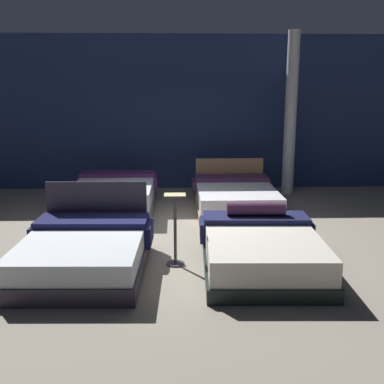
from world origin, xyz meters
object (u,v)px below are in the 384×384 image
at_px(bed_1, 262,251).
at_px(price_sign, 175,238).
at_px(bed_0, 85,252).
at_px(support_pillar, 291,115).
at_px(bed_2, 114,196).
at_px(bed_3, 235,197).

bearing_deg(bed_1, price_sign, 170.94).
distance_m(bed_0, support_pillar, 5.86).
distance_m(bed_0, bed_2, 3.00).
relative_size(bed_1, bed_3, 0.91).
relative_size(bed_0, support_pillar, 0.57).
bearing_deg(support_pillar, bed_2, -160.21).
height_order(bed_0, price_sign, bed_0).
bearing_deg(support_pillar, bed_1, -107.59).
bearing_deg(bed_2, bed_1, -52.92).
relative_size(bed_1, bed_2, 0.92).
relative_size(bed_3, support_pillar, 0.62).
distance_m(bed_2, bed_3, 2.35).
bearing_deg(support_pillar, bed_0, -130.23).
xyz_separation_m(bed_3, support_pillar, (1.34, 1.27, 1.51)).
distance_m(bed_1, bed_3, 3.09).
distance_m(bed_3, support_pillar, 2.39).
height_order(bed_2, bed_3, bed_3).
height_order(bed_1, bed_2, bed_1).
height_order(bed_2, price_sign, price_sign).
distance_m(price_sign, support_pillar, 5.04).
distance_m(bed_0, bed_1, 2.28).
bearing_deg(support_pillar, price_sign, -121.04).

